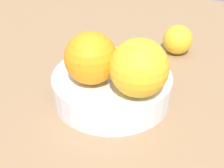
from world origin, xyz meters
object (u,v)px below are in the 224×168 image
Objects in this scene: fruit_bowl at (112,87)px; orange_in_bowl_1 at (139,68)px; orange_in_bowl_0 at (91,58)px; orange_loose_0 at (178,40)px.

orange_in_bowl_1 is (5.09, -3.69, 6.68)cm from fruit_bowl.
fruit_bowl is 7.40cm from orange_in_bowl_0.
orange_in_bowl_1 is at bearing -35.94° from fruit_bowl.
orange_in_bowl_0 is 7.74cm from orange_in_bowl_1.
orange_in_bowl_0 is at bearing -117.38° from orange_loose_0.
orange_in_bowl_0 is 0.95× the size of orange_in_bowl_1.
orange_in_bowl_0 reaches higher than fruit_bowl.
orange_in_bowl_1 is at bearing -98.79° from orange_loose_0.
orange_in_bowl_1 is 23.69cm from orange_loose_0.
orange_in_bowl_0 is at bearing 171.56° from orange_in_bowl_1.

